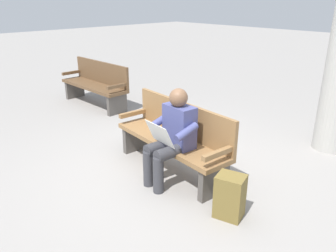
# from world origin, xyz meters

# --- Properties ---
(ground_plane) EXTENTS (40.00, 40.00, 0.00)m
(ground_plane) POSITION_xyz_m (0.00, 0.00, 0.00)
(ground_plane) COLOR gray
(bench_near) EXTENTS (1.84, 0.64, 0.90)m
(bench_near) POSITION_xyz_m (-0.01, -0.07, 0.46)
(bench_near) COLOR olive
(bench_near) RESTS_ON ground
(person_seated) EXTENTS (0.60, 0.60, 1.18)m
(person_seated) POSITION_xyz_m (-0.22, 0.18, 0.63)
(person_seated) COLOR #474C84
(person_seated) RESTS_ON ground
(backpack) EXTENTS (0.34, 0.33, 0.48)m
(backpack) POSITION_xyz_m (-1.15, 0.24, 0.24)
(backpack) COLOR brown
(backpack) RESTS_ON ground
(bench_far) EXTENTS (1.81, 0.52, 0.90)m
(bench_far) POSITION_xyz_m (3.17, -0.88, 0.46)
(bench_far) COLOR brown
(bench_far) RESTS_ON ground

